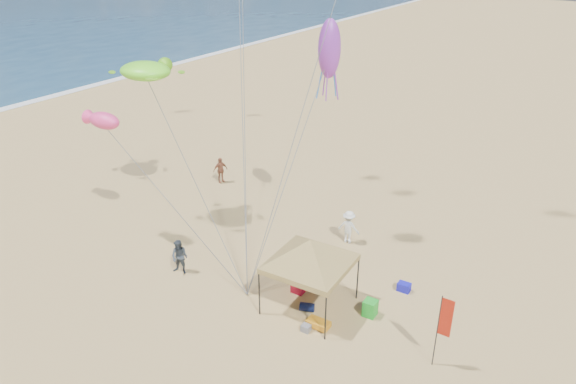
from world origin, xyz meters
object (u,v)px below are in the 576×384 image
(canopy_tent, at_px, (310,242))
(cooler_red, at_px, (298,289))
(person_far_a, at_px, (220,170))
(feather_flag, at_px, (444,321))
(chair_green, at_px, (370,308))
(person_near_b, at_px, (180,257))
(beach_cart, at_px, (318,324))
(person_near_c, at_px, (349,227))
(person_near_a, at_px, (319,270))
(cooler_blue, at_px, (404,287))
(chair_yellow, at_px, (285,264))

(canopy_tent, distance_m, cooler_red, 3.05)
(person_far_a, bearing_deg, feather_flag, -94.01)
(feather_flag, distance_m, chair_green, 3.84)
(canopy_tent, distance_m, person_far_a, 13.58)
(canopy_tent, height_order, person_far_a, canopy_tent)
(chair_green, bearing_deg, canopy_tent, -162.20)
(cooler_red, bearing_deg, person_near_b, -164.16)
(beach_cart, xyz_separation_m, person_near_c, (-1.84, 6.47, 0.66))
(beach_cart, xyz_separation_m, person_near_a, (-1.35, 2.49, 0.56))
(beach_cart, distance_m, person_far_a, 14.78)
(cooler_blue, bearing_deg, canopy_tent, -134.12)
(beach_cart, relative_size, person_near_a, 0.59)
(person_near_b, distance_m, person_far_a, 9.98)
(feather_flag, relative_size, person_far_a, 1.84)
(chair_yellow, distance_m, person_near_c, 4.07)
(person_near_b, xyz_separation_m, person_near_c, (5.30, 6.41, 0.03))
(person_near_c, bearing_deg, person_far_a, -17.93)
(chair_green, distance_m, person_far_a, 15.00)
(person_near_c, distance_m, person_far_a, 10.24)
(chair_yellow, relative_size, person_near_a, 0.46)
(cooler_red, distance_m, person_near_a, 1.20)
(cooler_red, distance_m, beach_cart, 2.42)
(chair_yellow, bearing_deg, feather_flag, -16.36)
(feather_flag, distance_m, beach_cart, 4.94)
(person_near_a, height_order, person_near_c, person_near_c)
(person_far_a, bearing_deg, person_near_c, -80.25)
(feather_flag, xyz_separation_m, cooler_blue, (-2.59, 3.68, -1.82))
(canopy_tent, xyz_separation_m, person_far_a, (-10.81, 7.90, -2.24))
(person_near_a, bearing_deg, person_far_a, -73.05)
(person_near_c, bearing_deg, person_near_b, 46.19)
(chair_green, bearing_deg, person_near_a, 165.14)
(chair_green, height_order, person_far_a, person_far_a)
(chair_yellow, bearing_deg, beach_cart, -39.70)
(person_near_c, bearing_deg, chair_yellow, 66.01)
(chair_green, relative_size, person_near_b, 0.42)
(chair_green, distance_m, chair_yellow, 4.70)
(cooler_red, bearing_deg, beach_cart, -40.24)
(feather_flag, xyz_separation_m, beach_cart, (-4.58, -0.38, -1.81))
(person_near_a, height_order, person_near_b, person_near_b)
(cooler_blue, relative_size, person_near_c, 0.31)
(canopy_tent, distance_m, person_near_c, 5.96)
(beach_cart, relative_size, person_near_b, 0.54)
(person_near_c, relative_size, person_far_a, 1.06)
(cooler_red, height_order, chair_green, chair_green)
(person_near_b, bearing_deg, cooler_blue, 10.00)
(cooler_blue, distance_m, chair_yellow, 5.39)
(cooler_blue, relative_size, person_near_a, 0.35)
(cooler_blue, height_order, person_near_c, person_near_c)
(beach_cart, bearing_deg, person_near_b, 179.51)
(cooler_blue, xyz_separation_m, beach_cart, (-1.99, -4.05, 0.01))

